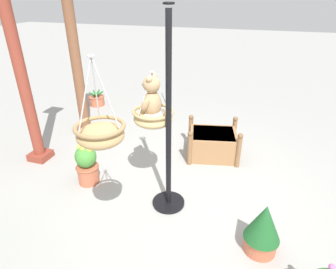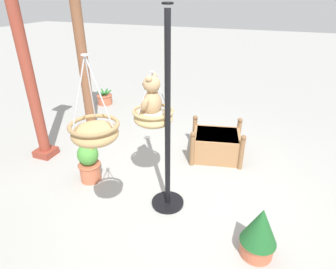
# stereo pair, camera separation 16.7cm
# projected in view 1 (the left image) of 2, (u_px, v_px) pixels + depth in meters

# --- Properties ---
(ground_plane) EXTENTS (40.00, 40.00, 0.00)m
(ground_plane) POSITION_uv_depth(u_px,v_px,m) (177.00, 193.00, 4.11)
(ground_plane) COLOR #9E9E99
(display_pole_central) EXTENTS (0.44, 0.44, 2.54)m
(display_pole_central) POSITION_uv_depth(u_px,v_px,m) (169.00, 154.00, 3.55)
(display_pole_central) COLOR black
(display_pole_central) RESTS_ON ground
(hanging_basket_with_teddy) EXTENTS (0.52, 0.52, 0.70)m
(hanging_basket_with_teddy) POSITION_uv_depth(u_px,v_px,m) (153.00, 117.00, 3.56)
(hanging_basket_with_teddy) COLOR tan
(teddy_bear) EXTENTS (0.37, 0.33, 0.54)m
(teddy_bear) POSITION_uv_depth(u_px,v_px,m) (151.00, 99.00, 3.46)
(teddy_bear) COLOR tan
(hanging_basket_left_high) EXTENTS (0.44, 0.44, 0.77)m
(hanging_basket_left_high) POSITION_uv_depth(u_px,v_px,m) (100.00, 133.00, 2.42)
(hanging_basket_left_high) COLOR tan
(greenhouse_pillar_right) EXTENTS (0.37, 0.37, 2.96)m
(greenhouse_pillar_right) POSITION_uv_depth(u_px,v_px,m) (76.00, 63.00, 5.25)
(greenhouse_pillar_right) COLOR brown
(greenhouse_pillar_right) RESTS_ON ground
(greenhouse_pillar_far_back) EXTENTS (0.34, 0.34, 2.97)m
(greenhouse_pillar_far_back) POSITION_uv_depth(u_px,v_px,m) (22.00, 79.00, 4.32)
(greenhouse_pillar_far_back) COLOR brown
(greenhouse_pillar_far_back) RESTS_ON ground
(wooden_planter_box) EXTENTS (0.91, 1.01, 0.62)m
(wooden_planter_box) POSITION_uv_depth(u_px,v_px,m) (213.00, 143.00, 4.96)
(wooden_planter_box) COLOR #9E7047
(wooden_planter_box) RESTS_ON ground
(potted_plant_fern_front) EXTENTS (0.40, 0.40, 0.64)m
(potted_plant_fern_front) POSITION_uv_depth(u_px,v_px,m) (263.00, 229.00, 3.08)
(potted_plant_fern_front) COLOR #BC6042
(potted_plant_fern_front) RESTS_ON ground
(potted_plant_flowering_red) EXTENTS (0.43, 0.40, 0.39)m
(potted_plant_flowering_red) POSITION_uv_depth(u_px,v_px,m) (97.00, 99.00, 7.20)
(potted_plant_flowering_red) COLOR #BC6042
(potted_plant_flowering_red) RESTS_ON ground
(potted_plant_bushy_green) EXTENTS (0.34, 0.34, 0.65)m
(potted_plant_bushy_green) POSITION_uv_depth(u_px,v_px,m) (87.00, 165.00, 4.21)
(potted_plant_bushy_green) COLOR #BC6042
(potted_plant_bushy_green) RESTS_ON ground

